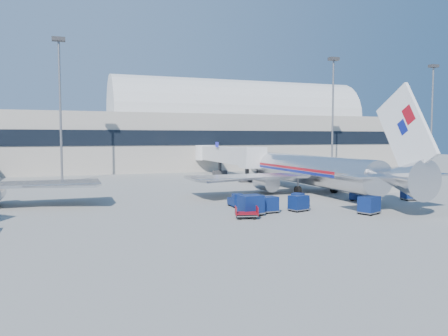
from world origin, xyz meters
name	(u,v)px	position (x,y,z in m)	size (l,w,h in m)	color
ground	(254,202)	(0.00, 0.00, 0.00)	(260.00, 260.00, 0.00)	gray
terminal	(93,135)	(-13.60, 55.96, 7.52)	(170.00, 28.15, 21.00)	#B2AA9E
airliner_main	(312,170)	(10.00, 4.51, 2.93)	(32.00, 37.26, 12.07)	silver
jetbridge_near	(224,155)	(7.60, 30.81, 3.93)	(4.40, 27.50, 6.25)	silver
mast_west	(60,88)	(-20.00, 30.00, 14.79)	(2.00, 1.20, 22.60)	slate
mast_east	(333,98)	(30.00, 30.00, 14.79)	(2.00, 1.20, 22.60)	slate
mast_far_east	(432,101)	(55.00, 30.00, 14.79)	(2.00, 1.20, 22.60)	slate
barrier_near	(377,189)	(18.00, 2.00, 0.45)	(3.00, 0.55, 0.90)	#9E9E96
barrier_mid	(397,188)	(21.30, 2.00, 0.45)	(3.00, 0.55, 0.90)	#9E9E96
barrier_far	(417,187)	(24.60, 2.00, 0.45)	(3.00, 0.55, 0.90)	#9E9E96
tug_lead	(299,201)	(2.37, -5.66, 0.72)	(2.66, 2.48, 1.59)	#0A1B4F
tug_right	(359,195)	(11.29, -3.30, 0.66)	(2.38, 2.35, 1.45)	#0A1B4F
tug_left	(236,201)	(-3.16, -2.49, 0.63)	(1.07, 2.14, 1.39)	#0A1B4F
cart_train_a	(298,203)	(1.53, -6.99, 0.82)	(2.03, 1.74, 1.53)	#0A1B4F
cart_train_b	(268,204)	(-1.62, -6.86, 0.82)	(1.81, 1.43, 1.53)	#0A1B4F
cart_train_c	(251,205)	(-3.69, -7.56, 0.99)	(2.27, 1.83, 1.86)	#0A1B4F
cart_solo_near	(369,205)	(6.81, -10.66, 0.89)	(2.28, 2.03, 1.66)	#0A1B4F
cart_solo_far	(410,193)	(17.05, -4.76, 0.83)	(2.03, 1.72, 1.56)	#0A1B4F
cart_open_red	(247,214)	(-4.64, -8.84, 0.38)	(2.27, 1.89, 0.53)	slate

